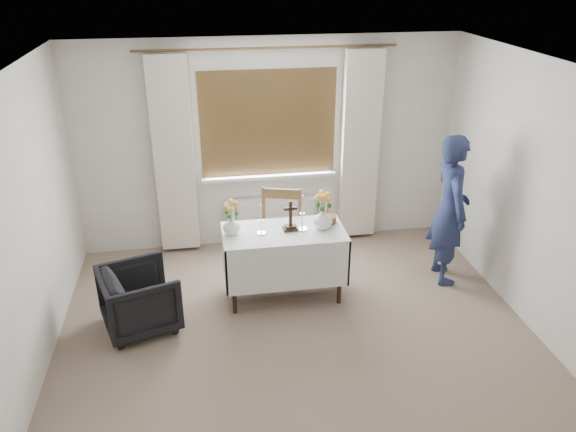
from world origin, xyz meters
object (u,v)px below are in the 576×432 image
object	(u,v)px
wooden_cross	(291,216)
armchair	(140,299)
person	(450,210)
flower_vase_left	(232,225)
altar_table	(284,264)
flower_vase_right	(323,219)
wooden_chair	(279,238)

from	to	relation	value
wooden_cross	armchair	bearing A→B (deg)	-171.93
person	flower_vase_left	xyz separation A→B (m)	(-2.33, -0.05, 0.03)
flower_vase_left	person	bearing A→B (deg)	1.31
altar_table	wooden_cross	world-z (taller)	wooden_cross
flower_vase_left	flower_vase_right	distance (m)	0.92
armchair	flower_vase_left	world-z (taller)	flower_vase_left
person	wooden_cross	size ratio (longest dim) A/B	5.25
armchair	person	distance (m)	3.32
wooden_chair	flower_vase_right	distance (m)	0.64
altar_table	person	world-z (taller)	person
altar_table	flower_vase_right	bearing A→B (deg)	0.25
altar_table	wooden_cross	size ratio (longest dim) A/B	3.92
wooden_chair	armchair	world-z (taller)	wooden_chair
altar_table	flower_vase_right	xyz separation A→B (m)	(0.40, 0.00, 0.49)
altar_table	armchair	distance (m)	1.48
altar_table	armchair	size ratio (longest dim) A/B	1.81
wooden_chair	flower_vase_left	world-z (taller)	wooden_chair
altar_table	flower_vase_left	size ratio (longest dim) A/B	6.67
armchair	flower_vase_right	bearing A→B (deg)	-97.68
wooden_cross	altar_table	bearing A→B (deg)	-172.15
wooden_chair	wooden_cross	xyz separation A→B (m)	(0.07, -0.33, 0.41)
flower_vase_left	armchair	bearing A→B (deg)	-159.39
altar_table	wooden_cross	distance (m)	0.54
armchair	flower_vase_left	distance (m)	1.13
wooden_chair	person	xyz separation A→B (m)	(1.80, -0.26, 0.32)
person	wooden_cross	distance (m)	1.74
wooden_chair	altar_table	bearing A→B (deg)	-74.42
person	flower_vase_left	bearing A→B (deg)	96.15
flower_vase_left	wooden_chair	bearing A→B (deg)	31.13
wooden_chair	person	distance (m)	1.85
person	flower_vase_right	distance (m)	1.41
altar_table	wooden_chair	xyz separation A→B (m)	(0.01, 0.35, 0.12)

